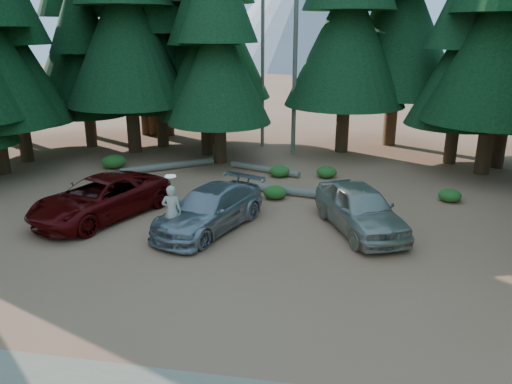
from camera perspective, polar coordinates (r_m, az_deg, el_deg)
ground at (r=15.10m, az=-4.56°, el=-8.51°), size 160.00×160.00×0.00m
forest_belt_north at (r=29.04m, az=2.76°, el=4.76°), size 36.00×7.00×22.00m
snag_front at (r=27.67m, az=4.53°, el=16.61°), size 0.24×0.24×12.00m
snag_back at (r=29.45m, az=0.77°, el=14.81°), size 0.20×0.20×10.00m
red_pickup at (r=19.44m, az=-17.37°, el=-0.64°), size 4.49×6.05×1.53m
silver_minivan_center at (r=17.58m, az=-5.37°, el=-1.97°), size 3.68×5.41×1.45m
silver_minivan_right at (r=17.71m, az=11.81°, el=-1.84°), size 3.67×5.15×1.63m
frisbee_player at (r=16.55m, az=-9.60°, el=-2.17°), size 0.70×0.51×2.10m
log_left at (r=25.41m, az=-10.01°, el=2.91°), size 4.06×3.14×0.34m
log_mid at (r=24.56m, az=0.96°, el=2.62°), size 3.69×1.70×0.32m
log_right at (r=21.17m, az=4.47°, el=0.01°), size 5.19×1.44×0.34m
shrub_far_left at (r=26.32m, az=-15.93°, el=3.38°), size 1.20×1.20×0.66m
shrub_left at (r=22.33m, az=-10.82°, el=0.92°), size 0.89×0.89×0.49m
shrub_center_left at (r=20.78m, az=2.18°, el=-0.01°), size 0.97×0.97×0.53m
shrub_center_right at (r=23.94m, az=8.07°, el=2.29°), size 0.96×0.96×0.53m
shrub_right at (r=23.85m, az=2.71°, el=2.39°), size 0.95×0.95×0.53m
shrub_far_right at (r=21.91m, az=21.28°, el=-0.35°), size 0.93×0.93×0.51m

